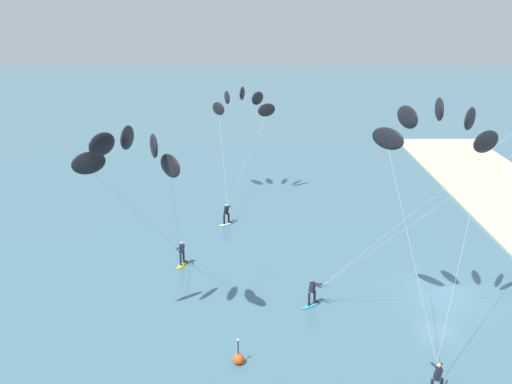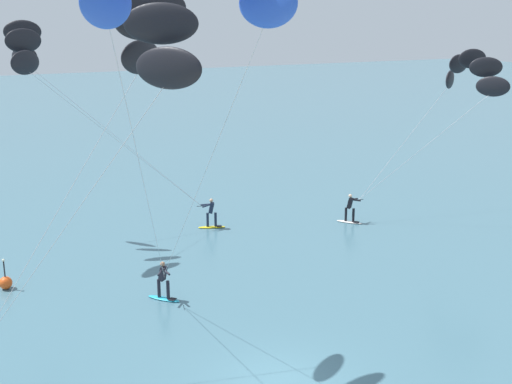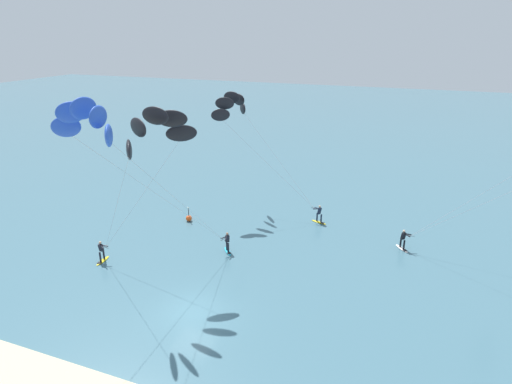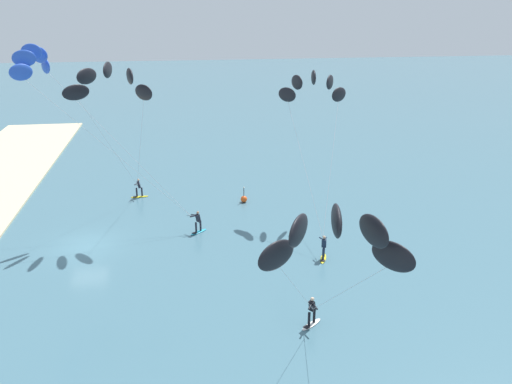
{
  "view_description": "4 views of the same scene",
  "coord_description": "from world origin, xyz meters",
  "px_view_note": "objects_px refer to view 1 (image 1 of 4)",
  "views": [
    {
      "loc": [
        -32.2,
        11.29,
        17.03
      ],
      "look_at": [
        0.35,
        11.04,
        6.38
      ],
      "focal_mm": 42.68,
      "sensor_mm": 36.0,
      "label": 1
    },
    {
      "loc": [
        -9.12,
        -16.86,
        11.53
      ],
      "look_at": [
        2.94,
        7.41,
        4.26
      ],
      "focal_mm": 46.92,
      "sensor_mm": 36.0,
      "label": 2
    },
    {
      "loc": [
        11.74,
        -19.75,
        16.49
      ],
      "look_at": [
        0.36,
        10.3,
        4.4
      ],
      "focal_mm": 30.31,
      "sensor_mm": 36.0,
      "label": 3
    },
    {
      "loc": [
        35.49,
        6.83,
        16.28
      ],
      "look_at": [
        2.46,
        11.64,
        4.26
      ],
      "focal_mm": 37.76,
      "sensor_mm": 36.0,
      "label": 4
    }
  ],
  "objects_px": {
    "kitesurfer_downwind": "(242,106)",
    "marker_buoy": "(238,358)",
    "kitesurfer_nearshore": "(131,157)",
    "kitesurfer_mid_water": "(438,133)"
  },
  "relations": [
    {
      "from": "kitesurfer_downwind",
      "to": "marker_buoy",
      "type": "xyz_separation_m",
      "value": [
        -25.48,
        -0.15,
        -7.74
      ]
    },
    {
      "from": "marker_buoy",
      "to": "kitesurfer_downwind",
      "type": "bearing_deg",
      "value": 0.35
    },
    {
      "from": "kitesurfer_nearshore",
      "to": "kitesurfer_mid_water",
      "type": "relative_size",
      "value": 0.92
    },
    {
      "from": "kitesurfer_downwind",
      "to": "marker_buoy",
      "type": "relative_size",
      "value": 6.95
    },
    {
      "from": "kitesurfer_mid_water",
      "to": "marker_buoy",
      "type": "distance_m",
      "value": 14.6
    },
    {
      "from": "kitesurfer_mid_water",
      "to": "kitesurfer_downwind",
      "type": "bearing_deg",
      "value": 24.39
    },
    {
      "from": "kitesurfer_downwind",
      "to": "kitesurfer_nearshore",
      "type": "bearing_deg",
      "value": 167.88
    },
    {
      "from": "kitesurfer_mid_water",
      "to": "marker_buoy",
      "type": "bearing_deg",
      "value": 110.43
    },
    {
      "from": "kitesurfer_nearshore",
      "to": "marker_buoy",
      "type": "bearing_deg",
      "value": -117.74
    },
    {
      "from": "kitesurfer_mid_water",
      "to": "kitesurfer_nearshore",
      "type": "bearing_deg",
      "value": 93.77
    }
  ]
}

